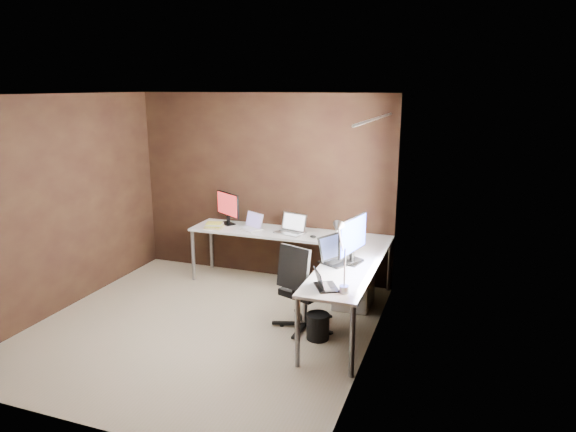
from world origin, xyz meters
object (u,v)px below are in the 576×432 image
object	(u,v)px
laptop_black_big	(338,255)
office_chair	(303,304)
laptop_silver	(291,229)
laptop_black_small	(324,284)
monitor_right	(353,237)
wastebasket	(318,326)
laptop_white	(251,225)
desk_lamp	(340,247)
drawer_pedestal	(354,282)
book_stack	(214,225)
monitor_left	(228,206)

from	to	relation	value
laptop_black_big	office_chair	size ratio (longest dim) A/B	0.54
laptop_silver	laptop_black_small	bearing A→B (deg)	-46.84
monitor_right	laptop_black_big	distance (m)	0.28
wastebasket	laptop_white	bearing A→B (deg)	135.29
laptop_white	desk_lamp	xyz separation A→B (m)	(1.61, -1.65, 0.37)
drawer_pedestal	book_stack	world-z (taller)	book_stack
book_stack	desk_lamp	world-z (taller)	desk_lamp
laptop_white	laptop_silver	xyz separation A→B (m)	(0.56, 0.02, 0.01)
drawer_pedestal	laptop_silver	xyz separation A→B (m)	(-0.92, 0.35, 0.48)
laptop_black_big	book_stack	world-z (taller)	laptop_black_big
monitor_right	book_stack	world-z (taller)	monitor_right
laptop_black_big	laptop_black_small	distance (m)	0.81
monitor_right	book_stack	size ratio (longest dim) A/B	2.39
laptop_black_big	laptop_black_small	xyz separation A→B (m)	(0.07, -0.81, -0.02)
laptop_silver	book_stack	distance (m)	1.06
office_chair	book_stack	bearing A→B (deg)	167.59
laptop_white	laptop_black_big	bearing A→B (deg)	-4.68
monitor_left	laptop_black_small	distance (m)	2.61
monitor_left	book_stack	distance (m)	0.34
laptop_white	laptop_black_small	distance (m)	2.22
laptop_silver	monitor_right	bearing A→B (deg)	-27.08
monitor_right	laptop_white	world-z (taller)	monitor_right
laptop_silver	laptop_black_big	distance (m)	1.22
book_stack	wastebasket	bearing A→B (deg)	-33.06
drawer_pedestal	book_stack	bearing A→B (deg)	173.93
laptop_black_small	wastebasket	bearing A→B (deg)	-6.52
monitor_left	laptop_black_small	size ratio (longest dim) A/B	1.34
desk_lamp	laptop_black_big	bearing A→B (deg)	80.70
book_stack	office_chair	size ratio (longest dim) A/B	0.26
laptop_white	office_chair	world-z (taller)	office_chair
monitor_right	laptop_silver	size ratio (longest dim) A/B	1.46
monitor_left	laptop_black_big	world-z (taller)	monitor_left
drawer_pedestal	laptop_black_big	size ratio (longest dim) A/B	1.15
monitor_left	office_chair	world-z (taller)	monitor_left
drawer_pedestal	monitor_right	world-z (taller)	monitor_right
laptop_black_big	wastebasket	bearing A→B (deg)	-163.02
drawer_pedestal	monitor_left	size ratio (longest dim) A/B	1.35
drawer_pedestal	laptop_white	world-z (taller)	laptop_white
laptop_white	office_chair	size ratio (longest dim) A/B	0.39
laptop_black_big	laptop_black_small	bearing A→B (deg)	-146.82
monitor_right	book_stack	bearing A→B (deg)	82.81
wastebasket	laptop_black_small	bearing A→B (deg)	-66.77
monitor_left	laptop_white	distance (m)	0.47
monitor_right	laptop_black_small	size ratio (longest dim) A/B	1.84
laptop_silver	laptop_black_small	xyz separation A→B (m)	(0.91, -1.68, -0.01)
desk_lamp	laptop_white	bearing A→B (deg)	110.28
monitor_left	monitor_right	distance (m)	2.22
drawer_pedestal	wastebasket	world-z (taller)	drawer_pedestal
monitor_right	laptop_white	distance (m)	1.81
laptop_white	wastebasket	world-z (taller)	laptop_white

